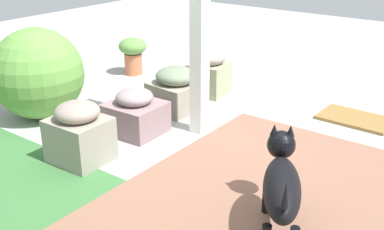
# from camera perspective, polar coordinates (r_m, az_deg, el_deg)

# --- Properties ---
(ground_plane) EXTENTS (12.00, 12.00, 0.00)m
(ground_plane) POSITION_cam_1_polar(r_m,az_deg,el_deg) (4.09, 3.04, -2.68)
(ground_plane) COLOR #A3A7A2
(brick_path) EXTENTS (1.80, 2.40, 0.02)m
(brick_path) POSITION_cam_1_polar(r_m,az_deg,el_deg) (3.24, 8.88, -9.92)
(brick_path) COLOR brown
(brick_path) RESTS_ON ground
(porch_pillar) EXTENTS (0.12, 0.12, 2.08)m
(porch_pillar) POSITION_cam_1_polar(r_m,az_deg,el_deg) (3.90, 0.94, 12.20)
(porch_pillar) COLOR white
(porch_pillar) RESTS_ON ground
(stone_planter_nearest) EXTENTS (0.41, 0.41, 0.47)m
(stone_planter_nearest) POSITION_cam_1_polar(r_m,az_deg,el_deg) (5.04, 2.03, 5.07)
(stone_planter_nearest) COLOR gray
(stone_planter_nearest) RESTS_ON ground
(stone_planter_near) EXTENTS (0.49, 0.48, 0.43)m
(stone_planter_near) POSITION_cam_1_polar(r_m,az_deg,el_deg) (4.60, -1.91, 3.06)
(stone_planter_near) COLOR gray
(stone_planter_near) RESTS_ON ground
(stone_planter_mid) EXTENTS (0.47, 0.44, 0.40)m
(stone_planter_mid) POSITION_cam_1_polar(r_m,az_deg,el_deg) (4.14, -6.81, 0.22)
(stone_planter_mid) COLOR gray
(stone_planter_mid) RESTS_ON ground
(stone_planter_far) EXTENTS (0.43, 0.39, 0.48)m
(stone_planter_far) POSITION_cam_1_polar(r_m,az_deg,el_deg) (3.70, -13.32, -2.14)
(stone_planter_far) COLOR gray
(stone_planter_far) RESTS_ON ground
(round_shrub) EXTENTS (0.84, 0.84, 0.84)m
(round_shrub) POSITION_cam_1_polar(r_m,az_deg,el_deg) (4.60, -17.96, 4.73)
(round_shrub) COLOR #5D943F
(round_shrub) RESTS_ON ground
(terracotta_pot_broad) EXTENTS (0.33, 0.33, 0.44)m
(terracotta_pot_broad) POSITION_cam_1_polar(r_m,az_deg,el_deg) (5.75, -7.09, 7.46)
(terracotta_pot_broad) COLOR #BA6543
(terracotta_pot_broad) RESTS_ON ground
(dog) EXTENTS (0.52, 0.76, 0.55)m
(dog) POSITION_cam_1_polar(r_m,az_deg,el_deg) (2.83, 10.67, -7.94)
(dog) COLOR black
(dog) RESTS_ON ground
(doormat) EXTENTS (0.65, 0.43, 0.03)m
(doormat) POSITION_cam_1_polar(r_m,az_deg,el_deg) (4.67, 18.94, -0.43)
(doormat) COLOR olive
(doormat) RESTS_ON ground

